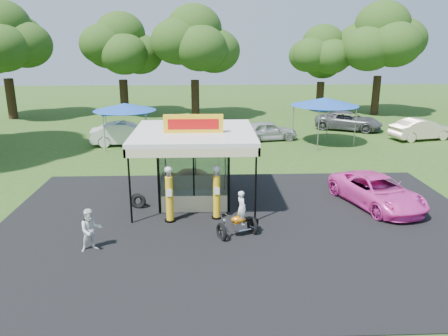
{
  "coord_description": "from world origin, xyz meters",
  "views": [
    {
      "loc": [
        -1.42,
        -14.34,
        7.3
      ],
      "look_at": [
        -0.68,
        4.0,
        1.89
      ],
      "focal_mm": 35.0,
      "sensor_mm": 36.0,
      "label": 1
    }
  ],
  "objects_px": {
    "bg_car_a": "(126,134)",
    "tent_east": "(325,102)",
    "gas_station_kiosk": "(195,165)",
    "bg_car_b": "(209,128)",
    "gas_pump_left": "(169,195)",
    "bg_car_c": "(268,131)",
    "kiosk_car": "(196,177)",
    "motorcycle": "(240,218)",
    "bg_car_d": "(349,121)",
    "spectator_west": "(91,230)",
    "bg_car_e": "(422,129)",
    "tent_west": "(125,107)",
    "pink_sedan": "(377,191)",
    "gas_pump_right": "(217,193)"
  },
  "relations": [
    {
      "from": "bg_car_a",
      "to": "tent_east",
      "type": "relative_size",
      "value": 1.03
    },
    {
      "from": "gas_station_kiosk",
      "to": "bg_car_b",
      "type": "distance_m",
      "value": 14.03
    },
    {
      "from": "gas_pump_left",
      "to": "bg_car_c",
      "type": "relative_size",
      "value": 0.57
    },
    {
      "from": "kiosk_car",
      "to": "bg_car_b",
      "type": "xyz_separation_m",
      "value": [
        0.72,
        11.77,
        0.24
      ]
    },
    {
      "from": "motorcycle",
      "to": "bg_car_d",
      "type": "xyz_separation_m",
      "value": [
        10.67,
        20.34,
        0.02
      ]
    },
    {
      "from": "gas_station_kiosk",
      "to": "bg_car_d",
      "type": "relative_size",
      "value": 0.99
    },
    {
      "from": "kiosk_car",
      "to": "bg_car_d",
      "type": "height_order",
      "value": "bg_car_d"
    },
    {
      "from": "motorcycle",
      "to": "bg_car_c",
      "type": "relative_size",
      "value": 0.44
    },
    {
      "from": "spectator_west",
      "to": "tent_east",
      "type": "height_order",
      "value": "tent_east"
    },
    {
      "from": "gas_station_kiosk",
      "to": "bg_car_c",
      "type": "bearing_deg",
      "value": 67.92
    },
    {
      "from": "gas_pump_left",
      "to": "bg_car_e",
      "type": "distance_m",
      "value": 23.28
    },
    {
      "from": "bg_car_d",
      "to": "tent_west",
      "type": "xyz_separation_m",
      "value": [
        -17.64,
        -5.08,
        2.01
      ]
    },
    {
      "from": "kiosk_car",
      "to": "motorcycle",
      "type": "bearing_deg",
      "value": -163.42
    },
    {
      "from": "pink_sedan",
      "to": "bg_car_c",
      "type": "bearing_deg",
      "value": 85.68
    },
    {
      "from": "bg_car_a",
      "to": "bg_car_e",
      "type": "bearing_deg",
      "value": -95.44
    },
    {
      "from": "motorcycle",
      "to": "bg_car_d",
      "type": "relative_size",
      "value": 0.35
    },
    {
      "from": "bg_car_c",
      "to": "tent_west",
      "type": "xyz_separation_m",
      "value": [
        -10.33,
        -1.4,
        2.03
      ]
    },
    {
      "from": "bg_car_a",
      "to": "tent_east",
      "type": "bearing_deg",
      "value": -98.42
    },
    {
      "from": "bg_car_d",
      "to": "kiosk_car",
      "type": "bearing_deg",
      "value": 164.8
    },
    {
      "from": "bg_car_a",
      "to": "bg_car_c",
      "type": "bearing_deg",
      "value": -91.75
    },
    {
      "from": "tent_east",
      "to": "kiosk_car",
      "type": "bearing_deg",
      "value": -134.13
    },
    {
      "from": "gas_pump_left",
      "to": "bg_car_c",
      "type": "bearing_deg",
      "value": 67.94
    },
    {
      "from": "kiosk_car",
      "to": "bg_car_e",
      "type": "height_order",
      "value": "bg_car_e"
    },
    {
      "from": "kiosk_car",
      "to": "pink_sedan",
      "type": "xyz_separation_m",
      "value": [
        8.27,
        -3.15,
        0.22
      ]
    },
    {
      "from": "kiosk_car",
      "to": "bg_car_a",
      "type": "xyz_separation_m",
      "value": [
        -5.22,
        9.5,
        0.34
      ]
    },
    {
      "from": "gas_station_kiosk",
      "to": "motorcycle",
      "type": "height_order",
      "value": "gas_station_kiosk"
    },
    {
      "from": "gas_station_kiosk",
      "to": "bg_car_a",
      "type": "distance_m",
      "value": 12.86
    },
    {
      "from": "bg_car_a",
      "to": "bg_car_b",
      "type": "xyz_separation_m",
      "value": [
        5.93,
        2.27,
        -0.1
      ]
    },
    {
      "from": "bg_car_b",
      "to": "tent_east",
      "type": "bearing_deg",
      "value": -130.61
    },
    {
      "from": "gas_pump_right",
      "to": "bg_car_e",
      "type": "relative_size",
      "value": 0.49
    },
    {
      "from": "bg_car_c",
      "to": "bg_car_d",
      "type": "bearing_deg",
      "value": -74.92
    },
    {
      "from": "spectator_west",
      "to": "bg_car_b",
      "type": "relative_size",
      "value": 0.32
    },
    {
      "from": "motorcycle",
      "to": "bg_car_e",
      "type": "bearing_deg",
      "value": 23.79
    },
    {
      "from": "pink_sedan",
      "to": "tent_west",
      "type": "height_order",
      "value": "tent_west"
    },
    {
      "from": "spectator_west",
      "to": "bg_car_c",
      "type": "bearing_deg",
      "value": 37.63
    },
    {
      "from": "gas_pump_right",
      "to": "bg_car_d",
      "type": "relative_size",
      "value": 0.44
    },
    {
      "from": "bg_car_d",
      "to": "pink_sedan",
      "type": "bearing_deg",
      "value": -167.59
    },
    {
      "from": "kiosk_car",
      "to": "tent_west",
      "type": "bearing_deg",
      "value": 29.36
    },
    {
      "from": "pink_sedan",
      "to": "bg_car_d",
      "type": "xyz_separation_m",
      "value": [
        4.22,
        17.39,
        0.06
      ]
    },
    {
      "from": "gas_station_kiosk",
      "to": "tent_east",
      "type": "bearing_deg",
      "value": 51.9
    },
    {
      "from": "bg_car_c",
      "to": "bg_car_e",
      "type": "height_order",
      "value": "bg_car_e"
    },
    {
      "from": "motorcycle",
      "to": "bg_car_a",
      "type": "bearing_deg",
      "value": 90.5
    },
    {
      "from": "bg_car_b",
      "to": "bg_car_a",
      "type": "bearing_deg",
      "value": 86.9
    },
    {
      "from": "gas_station_kiosk",
      "to": "kiosk_car",
      "type": "distance_m",
      "value": 2.56
    },
    {
      "from": "gas_pump_right",
      "to": "spectator_west",
      "type": "xyz_separation_m",
      "value": [
        -4.56,
        -2.72,
        -0.34
      ]
    },
    {
      "from": "bg_car_c",
      "to": "bg_car_d",
      "type": "distance_m",
      "value": 8.18
    },
    {
      "from": "motorcycle",
      "to": "spectator_west",
      "type": "bearing_deg",
      "value": 166.66
    },
    {
      "from": "gas_pump_left",
      "to": "pink_sedan",
      "type": "relative_size",
      "value": 0.49
    },
    {
      "from": "gas_pump_left",
      "to": "motorcycle",
      "type": "height_order",
      "value": "gas_pump_left"
    },
    {
      "from": "motorcycle",
      "to": "kiosk_car",
      "type": "distance_m",
      "value": 6.37
    }
  ]
}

